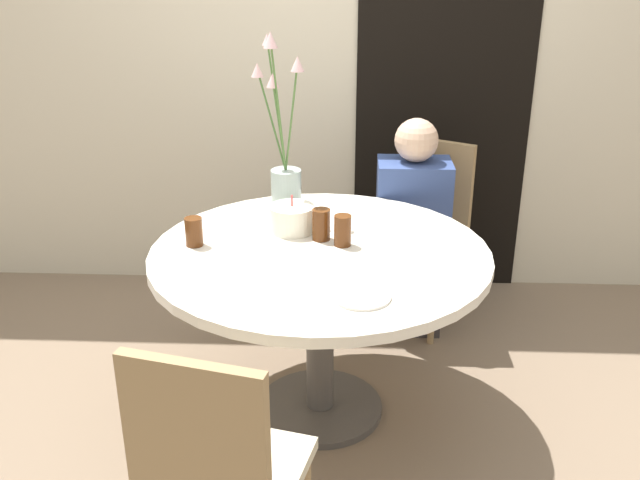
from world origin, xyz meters
The scene contains 13 objects.
ground_plane centered at (0.00, 0.00, 0.00)m, with size 16.00×16.00×0.00m, color #7A6651.
wall_back centered at (0.00, 1.26, 1.30)m, with size 8.00×0.05×2.60m.
doorway_panel centered at (0.58, 1.23, 1.02)m, with size 0.90×0.01×2.05m.
dining_table centered at (0.00, 0.00, 0.61)m, with size 1.28×1.28×0.73m.
chair_right_flank centered at (0.49, 0.86, 0.51)m, with size 0.55×0.55×0.90m.
chair_far_back centered at (-0.23, -0.96, 0.51)m, with size 0.48×0.48×0.90m.
birthday_cake centered at (-0.12, 0.18, 0.78)m, with size 0.18×0.18×0.15m.
flower_vase centered at (-0.17, 0.37, 0.94)m, with size 0.22×0.22×0.76m.
side_plate centered at (0.15, -0.38, 0.73)m, with size 0.20×0.20×0.01m.
drink_glass_0 centered at (0.08, 0.05, 0.79)m, with size 0.07×0.07×0.12m.
drink_glass_1 centered at (-0.48, 0.02, 0.78)m, with size 0.07×0.07×0.11m.
drink_glass_2 centered at (0.00, 0.10, 0.79)m, with size 0.07×0.07×0.12m.
person_boy centered at (0.41, 0.72, 0.50)m, with size 0.34×0.24×1.06m.
Camera 1 is at (0.11, -2.45, 1.81)m, focal length 40.00 mm.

